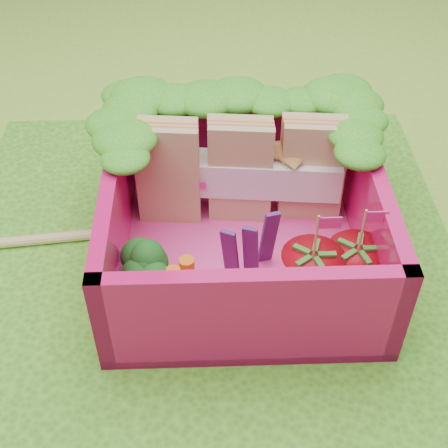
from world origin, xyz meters
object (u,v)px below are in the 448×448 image
(bento_box, at_px, (243,220))
(broccoli, at_px, (144,270))
(strawberry_right, at_px, (354,271))
(strawberry_left, at_px, (310,278))
(sandwich_stack, at_px, (241,171))

(bento_box, distance_m, broccoli, 0.54)
(bento_box, xyz_separation_m, strawberry_right, (0.50, -0.28, -0.08))
(bento_box, xyz_separation_m, strawberry_left, (0.29, -0.32, -0.08))
(broccoli, distance_m, strawberry_left, 0.76)
(broccoli, distance_m, strawberry_right, 0.97)
(bento_box, bearing_deg, strawberry_left, -47.50)
(strawberry_left, bearing_deg, broccoli, 177.08)
(bento_box, relative_size, broccoli, 4.14)
(sandwich_stack, height_order, strawberry_left, sandwich_stack)
(bento_box, relative_size, strawberry_right, 2.50)
(broccoli, xyz_separation_m, strawberry_left, (0.76, -0.04, -0.04))
(strawberry_right, bearing_deg, strawberry_left, -169.37)
(broccoli, xyz_separation_m, strawberry_right, (0.97, 0.00, -0.04))
(sandwich_stack, relative_size, strawberry_left, 2.04)
(bento_box, bearing_deg, broccoli, -148.94)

